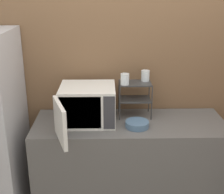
{
  "coord_description": "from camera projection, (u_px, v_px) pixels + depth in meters",
  "views": [
    {
      "loc": [
        -0.21,
        -2.23,
        2.06
      ],
      "look_at": [
        -0.16,
        0.35,
        1.13
      ],
      "focal_mm": 50.0,
      "sensor_mm": 36.0,
      "label": 1
    }
  ],
  "objects": [
    {
      "name": "bowl",
      "position": [
        137.0,
        124.0,
        2.69
      ],
      "size": [
        0.2,
        0.2,
        0.05
      ],
      "color": "slate",
      "rests_on": "counter"
    },
    {
      "name": "counter",
      "position": [
        129.0,
        166.0,
        2.95
      ],
      "size": [
        1.72,
        0.63,
        0.9
      ],
      "color": "#595654",
      "rests_on": "ground_plane"
    },
    {
      "name": "glass_back_right",
      "position": [
        145.0,
        76.0,
        2.87
      ],
      "size": [
        0.08,
        0.08,
        0.1
      ],
      "color": "silver",
      "rests_on": "dish_rack"
    },
    {
      "name": "microwave",
      "position": [
        87.0,
        105.0,
        2.75
      ],
      "size": [
        0.51,
        0.78,
        0.33
      ],
      "color": "silver",
      "rests_on": "counter"
    },
    {
      "name": "glass_front_left",
      "position": [
        125.0,
        79.0,
        2.76
      ],
      "size": [
        0.08,
        0.08,
        0.1
      ],
      "color": "silver",
      "rests_on": "dish_rack"
    },
    {
      "name": "dish_rack",
      "position": [
        135.0,
        92.0,
        2.86
      ],
      "size": [
        0.3,
        0.21,
        0.33
      ],
      "color": "#333333",
      "rests_on": "counter"
    },
    {
      "name": "wall_back",
      "position": [
        128.0,
        69.0,
        3.0
      ],
      "size": [
        8.0,
        0.06,
        2.6
      ],
      "color": "brown",
      "rests_on": "ground_plane"
    }
  ]
}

